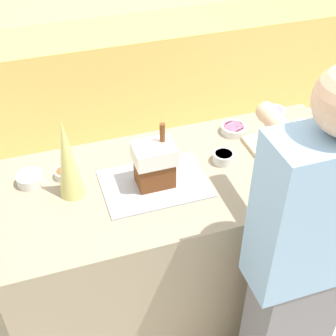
{
  "coord_description": "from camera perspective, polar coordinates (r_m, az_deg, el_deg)",
  "views": [
    {
      "loc": [
        -0.59,
        -1.56,
        2.35
      ],
      "look_at": [
        -0.07,
        0.0,
        1.01
      ],
      "focal_mm": 50.0,
      "sensor_mm": 36.0,
      "label": 1
    }
  ],
  "objects": [
    {
      "name": "ground_plane",
      "position": [
        2.88,
        1.37,
        -15.51
      ],
      "size": [
        12.0,
        12.0,
        0.0
      ],
      "primitive_type": "plane",
      "color": "beige"
    },
    {
      "name": "back_cabinet_block",
      "position": [
        4.01,
        -7.8,
        10.33
      ],
      "size": [
        6.0,
        0.6,
        0.88
      ],
      "color": "#DBBC60",
      "rests_on": "ground_plane"
    },
    {
      "name": "kitchen_island",
      "position": [
        2.51,
        1.54,
        -9.21
      ],
      "size": [
        1.74,
        0.77,
        0.95
      ],
      "color": "gray",
      "rests_on": "ground_plane"
    },
    {
      "name": "baking_tray",
      "position": [
        2.13,
        -1.61,
        -1.89
      ],
      "size": [
        0.48,
        0.34,
        0.01
      ],
      "color": "#B2B2BC",
      "rests_on": "kitchen_island"
    },
    {
      "name": "gingerbread_house",
      "position": [
        2.05,
        -1.66,
        0.55
      ],
      "size": [
        0.18,
        0.14,
        0.3
      ],
      "color": "brown",
      "rests_on": "baking_tray"
    },
    {
      "name": "decorative_tree",
      "position": [
        2.01,
        -12.16,
        1.1
      ],
      "size": [
        0.11,
        0.11,
        0.38
      ],
      "color": "#DBD675",
      "rests_on": "kitchen_island"
    },
    {
      "name": "candy_bowl_near_tray_right",
      "position": [
        2.46,
        8.02,
        4.74
      ],
      "size": [
        0.13,
        0.13,
        0.04
      ],
      "color": "silver",
      "rests_on": "kitchen_island"
    },
    {
      "name": "candy_bowl_center_rear",
      "position": [
        2.62,
        12.78,
        6.51
      ],
      "size": [
        0.12,
        0.12,
        0.05
      ],
      "color": "silver",
      "rests_on": "kitchen_island"
    },
    {
      "name": "candy_bowl_front_corner",
      "position": [
        2.55,
        16.18,
        4.73
      ],
      "size": [
        0.12,
        0.12,
        0.04
      ],
      "color": "white",
      "rests_on": "kitchen_island"
    },
    {
      "name": "candy_bowl_near_tray_left",
      "position": [
        2.21,
        -16.48,
        -1.25
      ],
      "size": [
        0.12,
        0.12,
        0.05
      ],
      "color": "white",
      "rests_on": "kitchen_island"
    },
    {
      "name": "candy_bowl_beside_tree",
      "position": [
        2.21,
        -12.51,
        -0.65
      ],
      "size": [
        0.09,
        0.09,
        0.04
      ],
      "color": "white",
      "rests_on": "kitchen_island"
    },
    {
      "name": "candy_bowl_far_right",
      "position": [
        2.25,
        6.78,
        1.33
      ],
      "size": [
        0.1,
        0.1,
        0.05
      ],
      "color": "silver",
      "rests_on": "kitchen_island"
    },
    {
      "name": "cookbook",
      "position": [
        2.4,
        11.76,
        2.86
      ],
      "size": [
        0.18,
        0.17,
        0.02
      ],
      "color": "#CCB78C",
      "rests_on": "kitchen_island"
    },
    {
      "name": "mug",
      "position": [
        2.18,
        16.55,
        -1.19
      ],
      "size": [
        0.08,
        0.08,
        0.1
      ],
      "color": "#2D2D33",
      "rests_on": "kitchen_island"
    },
    {
      "name": "person",
      "position": [
        1.94,
        16.25,
        -10.96
      ],
      "size": [
        0.46,
        0.58,
        1.75
      ],
      "color": "slate",
      "rests_on": "ground_plane"
    }
  ]
}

